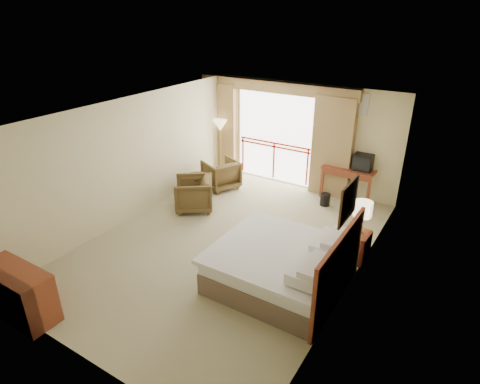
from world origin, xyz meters
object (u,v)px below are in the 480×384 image
Objects in this scene: bed at (283,265)px; armchair_far at (221,187)px; tv at (363,162)px; wastebasket at (325,200)px; desk at (350,173)px; floor_lamp at (220,128)px; table_lamp at (363,210)px; nightstand at (357,246)px; armchair_near at (194,209)px; side_table at (197,183)px; dresser at (18,293)px.

bed is 4.30m from armchair_far.
tv is 1.26m from wastebasket.
bed is 2.57× the size of armchair_far.
bed reaches higher than armchair_far.
bed is at bearing -94.55° from tv.
desk is 3.72m from floor_lamp.
armchair_far is at bearing 161.46° from table_lamp.
armchair_near is at bearing -177.98° from nightstand.
tv reaches higher than wastebasket.
floor_lamp is (-3.32, 0.41, 1.19)m from wastebasket.
floor_lamp is (-0.76, 2.24, 1.34)m from armchair_near.
table_lamp reaches higher than bed.
table_lamp is at bearing -7.08° from side_table.
bed is 3.90m from side_table.
dresser is (-2.60, -6.12, 0.27)m from wastebasket.
dresser reaches higher than armchair_far.
floor_lamp is (-3.94, -0.26, 0.32)m from tv.
side_table is 4.84m from dresser.
desk is at bearing 66.05° from dresser.
armchair_far is at bearing 150.89° from armchair_near.
tv is 1.46× the size of wastebasket.
desk is at bearing 5.08° from floor_lamp.
dresser is at bearing -130.24° from nightstand.
table_lamp is at bearing 59.68° from bed.
armchair_near is (-3.18, -2.50, -1.02)m from tv.
armchair_far is (-3.35, -1.12, -1.02)m from tv.
bed is 4.88× the size of tv.
tv is (0.14, 3.95, 0.64)m from bed.
floor_lamp reaches higher than side_table.
armchair_far is (-4.07, 1.41, -0.28)m from nightstand.
tv is at bearing 87.98° from bed.
armchair_near is 0.69× the size of dresser.
floor_lamp is 1.25× the size of dresser.
desk reaches higher than armchair_near.
bed is 2.47× the size of armchair_near.
table_lamp is at bearing 96.90° from armchair_far.
nightstand is 0.94× the size of table_lamp.
floor_lamp is (-4.66, 2.22, 0.31)m from table_lamp.
tv is at bearing 3.80° from floor_lamp.
bed is at bearing -86.21° from desk.
bed is 4.02m from desk.
dresser reaches higher than armchair_near.
table_lamp reaches higher than armchair_far.
tv is at bearing 106.16° from table_lamp.
nightstand is 2.30m from wastebasket.
armchair_near is (-3.90, -0.02, -1.04)m from table_lamp.
armchair_far is at bearing 138.57° from bed.
table_lamp is 0.70× the size of armchair_near.
tv is 7.53m from dresser.
table_lamp is 2.02× the size of wastebasket.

